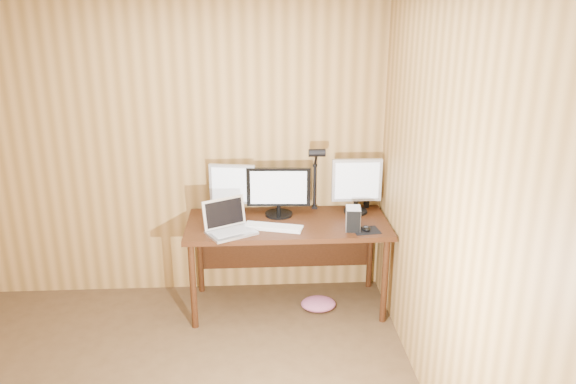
{
  "coord_description": "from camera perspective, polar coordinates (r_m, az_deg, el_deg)",
  "views": [
    {
      "loc": [
        0.7,
        -2.51,
        2.41
      ],
      "look_at": [
        0.93,
        1.58,
        1.02
      ],
      "focal_mm": 35.0,
      "sensor_mm": 36.0,
      "label": 1
    }
  ],
  "objects": [
    {
      "name": "fabric_pile",
      "position": [
        4.73,
        3.1,
        -11.28
      ],
      "size": [
        0.33,
        0.3,
        0.09
      ],
      "primitive_type": null,
      "rotation": [
        0.0,
        0.0,
        -0.23
      ],
      "color": "#B3577B",
      "rests_on": "floor"
    },
    {
      "name": "desk_lamp",
      "position": [
        4.59,
        2.85,
        2.3
      ],
      "size": [
        0.13,
        0.19,
        0.59
      ],
      "rotation": [
        0.0,
        0.0,
        -0.17
      ],
      "color": "black",
      "rests_on": "desk"
    },
    {
      "name": "monitor_right",
      "position": [
        4.62,
        6.99,
        0.8
      ],
      "size": [
        0.41,
        0.19,
        0.46
      ],
      "rotation": [
        0.0,
        0.0,
        0.0
      ],
      "color": "black",
      "rests_on": "desk"
    },
    {
      "name": "hard_drive",
      "position": [
        4.33,
        6.62,
        -2.7
      ],
      "size": [
        0.13,
        0.17,
        0.18
      ],
      "rotation": [
        0.0,
        0.0,
        -0.12
      ],
      "color": "silver",
      "rests_on": "desk"
    },
    {
      "name": "monitor_center",
      "position": [
        4.54,
        -0.96,
        0.08
      ],
      "size": [
        0.52,
        0.23,
        0.4
      ],
      "rotation": [
        0.0,
        0.0,
        -0.05
      ],
      "color": "black",
      "rests_on": "desk"
    },
    {
      "name": "phone",
      "position": [
        4.35,
        0.66,
        -3.61
      ],
      "size": [
        0.07,
        0.1,
        0.01
      ],
      "rotation": [
        0.0,
        0.0,
        0.3
      ],
      "color": "silver",
      "rests_on": "desk"
    },
    {
      "name": "speaker",
      "position": [
        4.82,
        7.98,
        -0.89
      ],
      "size": [
        0.05,
        0.05,
        0.11
      ],
      "primitive_type": "cylinder",
      "color": "black",
      "rests_on": "desk"
    },
    {
      "name": "room_shell",
      "position": [
        2.86,
        -17.17,
        -6.18
      ],
      "size": [
        4.0,
        4.0,
        4.0
      ],
      "color": "#4D351D",
      "rests_on": "ground"
    },
    {
      "name": "keyboard",
      "position": [
        4.35,
        -1.52,
        -3.57
      ],
      "size": [
        0.48,
        0.26,
        0.02
      ],
      "rotation": [
        0.0,
        0.0,
        -0.27
      ],
      "color": "white",
      "rests_on": "desk"
    },
    {
      "name": "desk",
      "position": [
        4.58,
        -0.09,
        -4.15
      ],
      "size": [
        1.6,
        0.7,
        0.75
      ],
      "color": "#35190B",
      "rests_on": "floor"
    },
    {
      "name": "monitor_left",
      "position": [
        4.58,
        -5.66,
        0.42
      ],
      "size": [
        0.37,
        0.18,
        0.42
      ],
      "rotation": [
        0.0,
        0.0,
        -0.17
      ],
      "color": "black",
      "rests_on": "desk"
    },
    {
      "name": "mousepad",
      "position": [
        4.35,
        7.96,
        -3.9
      ],
      "size": [
        0.22,
        0.19,
        0.0
      ],
      "primitive_type": "cube",
      "rotation": [
        0.0,
        0.0,
        0.14
      ],
      "color": "black",
      "rests_on": "desk"
    },
    {
      "name": "mouse",
      "position": [
        4.34,
        7.98,
        -3.66
      ],
      "size": [
        0.07,
        0.11,
        0.04
      ],
      "primitive_type": "ellipsoid",
      "rotation": [
        0.0,
        0.0,
        -0.07
      ],
      "color": "black",
      "rests_on": "mousepad"
    },
    {
      "name": "laptop",
      "position": [
        4.29,
        -6.08,
        -3.28
      ],
      "size": [
        0.43,
        0.4,
        0.25
      ],
      "rotation": [
        0.0,
        0.0,
        0.5
      ],
      "color": "silver",
      "rests_on": "desk"
    }
  ]
}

